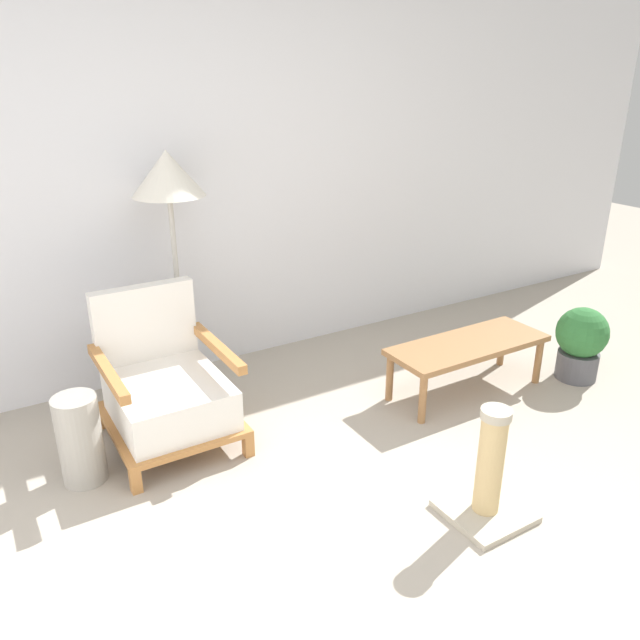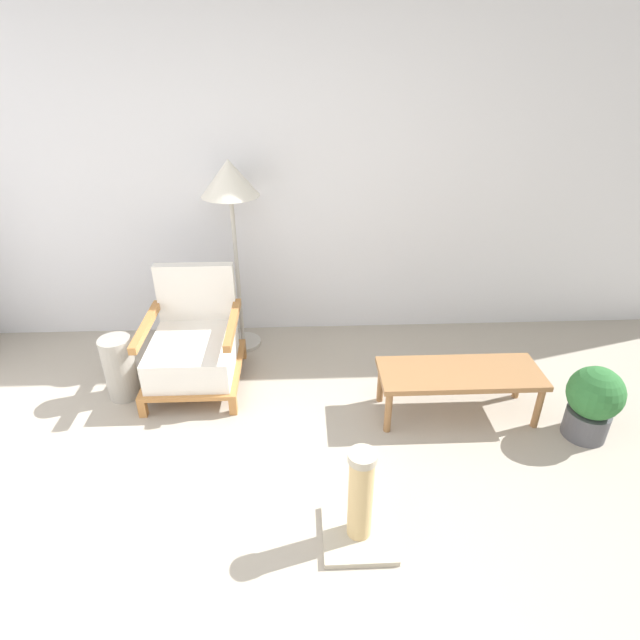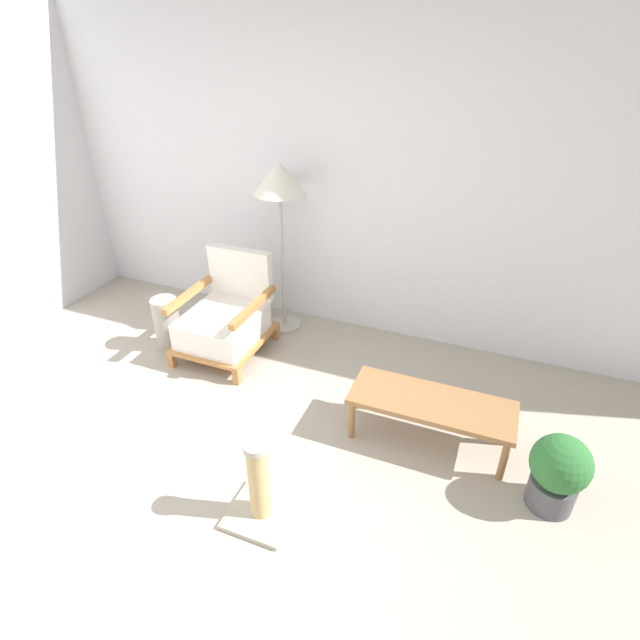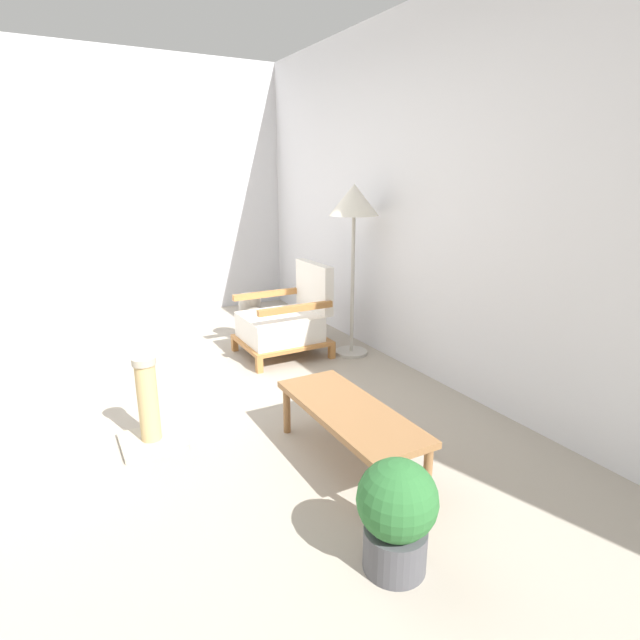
% 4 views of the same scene
% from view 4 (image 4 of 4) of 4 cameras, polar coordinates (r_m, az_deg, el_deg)
% --- Properties ---
extents(ground_plane, '(14.00, 14.00, 0.00)m').
position_cam_4_polar(ground_plane, '(3.45, -24.74, -11.41)').
color(ground_plane, '#A89E8E').
extents(wall_back, '(8.00, 0.06, 2.70)m').
position_cam_4_polar(wall_back, '(3.99, 10.57, 13.65)').
color(wall_back, silver).
rests_on(wall_back, ground_plane).
extents(wall_left, '(0.06, 8.00, 2.70)m').
position_cam_4_polar(wall_left, '(5.63, -23.46, 13.35)').
color(wall_left, silver).
rests_on(wall_left, ground_plane).
extents(armchair, '(0.63, 0.71, 0.78)m').
position_cam_4_polar(armchair, '(4.32, -3.93, -0.10)').
color(armchair, '#B2753D').
rests_on(armchair, ground_plane).
extents(floor_lamp, '(0.40, 0.40, 1.44)m').
position_cam_4_polar(floor_lamp, '(4.15, 3.90, 12.50)').
color(floor_lamp, '#B7B2A8').
rests_on(floor_lamp, ground_plane).
extents(coffee_table, '(1.01, 0.38, 0.33)m').
position_cam_4_polar(coffee_table, '(2.71, 3.35, -10.77)').
color(coffee_table, olive).
rests_on(coffee_table, ground_plane).
extents(vase, '(0.21, 0.21, 0.45)m').
position_cam_4_polar(vase, '(4.70, -7.96, 0.20)').
color(vase, '#9E998E').
rests_on(vase, ground_plane).
extents(potted_plant, '(0.32, 0.32, 0.48)m').
position_cam_4_polar(potted_plant, '(2.10, 8.75, -20.93)').
color(potted_plant, '#4C4C51').
rests_on(potted_plant, ground_plane).
extents(scratching_post, '(0.35, 0.35, 0.54)m').
position_cam_4_polar(scratching_post, '(3.09, -18.93, -10.03)').
color(scratching_post, '#B2A893').
rests_on(scratching_post, ground_plane).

